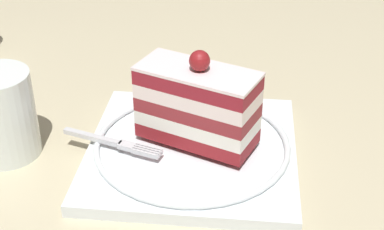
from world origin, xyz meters
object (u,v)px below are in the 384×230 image
Objects in this scene: cake_slice at (197,104)px; fork at (114,143)px; dessert_plate at (192,149)px; drink_glass_near at (1,117)px.

cake_slice is 0.09m from fork.
dessert_plate is at bearing -86.40° from fork.
cake_slice is at bearing -92.04° from drink_glass_near.
cake_slice reaches higher than fork.
drink_glass_near is at bearing 87.96° from cake_slice.
dessert_plate is 0.05m from cake_slice.
fork is at bearing 93.60° from dessert_plate.
drink_glass_near is (0.01, 0.19, -0.02)m from cake_slice.
fork is 0.11m from drink_glass_near.
cake_slice reaches higher than dessert_plate.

